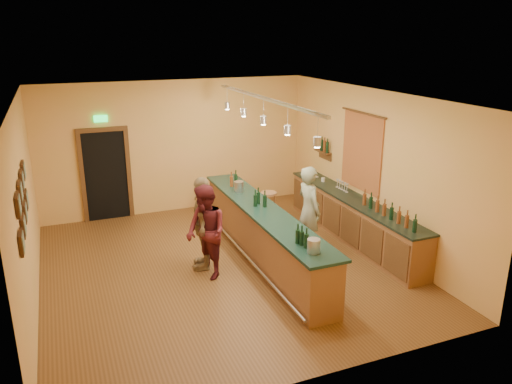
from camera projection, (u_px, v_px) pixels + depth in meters
name	position (u px, v px, depth m)	size (l,w,h in m)	color
floor	(223.00, 266.00, 9.50)	(7.00, 7.00, 0.00)	brown
ceiling	(219.00, 97.00, 8.52)	(6.50, 7.00, 0.02)	silver
wall_back	(176.00, 147.00, 12.10)	(6.50, 0.02, 3.20)	#D9B051
wall_front	(314.00, 266.00, 5.92)	(6.50, 0.02, 3.20)	#D9B051
wall_left	(25.00, 209.00, 7.85)	(0.02, 7.00, 3.20)	#D9B051
wall_right	(373.00, 169.00, 10.17)	(0.02, 7.00, 3.20)	#D9B051
doorway	(106.00, 173.00, 11.62)	(1.15, 0.09, 2.48)	black
tapestry	(362.00, 153.00, 10.44)	(0.03, 1.40, 1.60)	#A22420
bottle_shelf	(323.00, 147.00, 11.80)	(0.17, 0.55, 0.54)	#4A2616
picture_grid	(23.00, 202.00, 7.10)	(0.06, 2.20, 0.70)	#382111
back_counter	(353.00, 218.00, 10.57)	(0.60, 4.55, 1.27)	brown
tasting_bar	(263.00, 231.00, 9.61)	(0.74, 5.10, 1.38)	brown
pendant_track	(263.00, 107.00, 8.88)	(0.11, 4.60, 0.50)	silver
bartender	(309.00, 210.00, 9.85)	(0.65, 0.43, 1.79)	gray
customer_a	(206.00, 232.00, 8.87)	(0.83, 0.65, 1.71)	#59191E
customer_b	(203.00, 223.00, 9.23)	(1.04, 0.43, 1.77)	#997A51
bar_stool	(269.00, 198.00, 11.43)	(0.37, 0.37, 0.77)	#986244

